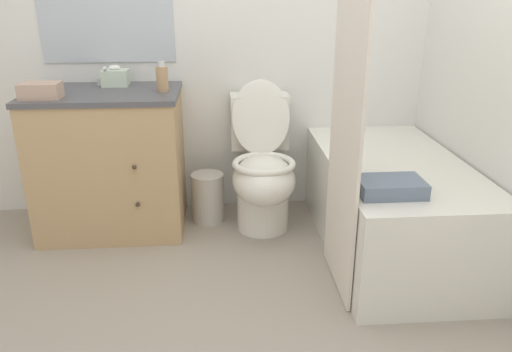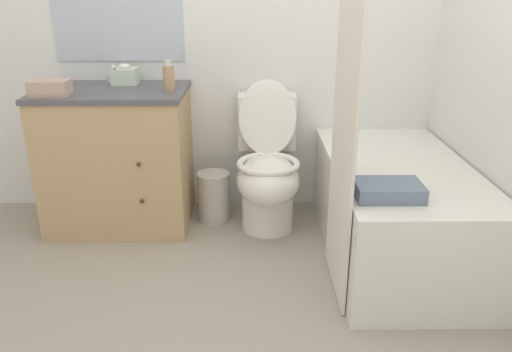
# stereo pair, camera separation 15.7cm
# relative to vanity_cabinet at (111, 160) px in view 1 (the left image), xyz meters

# --- Properties ---
(ground_plane) EXTENTS (14.00, 14.00, 0.00)m
(ground_plane) POSITION_rel_vanity_cabinet_xyz_m (0.77, -1.19, -0.43)
(ground_plane) COLOR gray
(wall_back) EXTENTS (8.00, 0.06, 2.50)m
(wall_back) POSITION_rel_vanity_cabinet_xyz_m (0.76, 0.31, 0.82)
(wall_back) COLOR silver
(wall_back) RESTS_ON ground_plane
(wall_right) EXTENTS (0.05, 2.47, 2.50)m
(wall_right) POSITION_rel_vanity_cabinet_xyz_m (1.98, -0.45, 0.82)
(wall_right) COLOR silver
(wall_right) RESTS_ON ground_plane
(vanity_cabinet) EXTENTS (0.85, 0.61, 0.85)m
(vanity_cabinet) POSITION_rel_vanity_cabinet_xyz_m (0.00, 0.00, 0.00)
(vanity_cabinet) COLOR tan
(vanity_cabinet) RESTS_ON ground_plane
(sink_faucet) EXTENTS (0.14, 0.12, 0.12)m
(sink_faucet) POSITION_rel_vanity_cabinet_xyz_m (-0.00, 0.17, 0.45)
(sink_faucet) COLOR silver
(sink_faucet) RESTS_ON vanity_cabinet
(toilet) EXTENTS (0.37, 0.66, 0.88)m
(toilet) POSITION_rel_vanity_cabinet_xyz_m (0.90, -0.06, -0.07)
(toilet) COLOR silver
(toilet) RESTS_ON ground_plane
(bathtub) EXTENTS (0.72, 1.37, 0.53)m
(bathtub) POSITION_rel_vanity_cabinet_xyz_m (1.59, -0.40, -0.17)
(bathtub) COLOR silver
(bathtub) RESTS_ON ground_plane
(shower_curtain) EXTENTS (0.02, 0.52, 1.93)m
(shower_curtain) POSITION_rel_vanity_cabinet_xyz_m (1.22, -0.72, 0.54)
(shower_curtain) COLOR silver
(shower_curtain) RESTS_ON ground_plane
(wastebasket) EXTENTS (0.20, 0.20, 0.31)m
(wastebasket) POSITION_rel_vanity_cabinet_xyz_m (0.56, 0.03, -0.27)
(wastebasket) COLOR #B7B2A8
(wastebasket) RESTS_ON ground_plane
(tissue_box) EXTENTS (0.15, 0.13, 0.12)m
(tissue_box) POSITION_rel_vanity_cabinet_xyz_m (0.04, 0.16, 0.46)
(tissue_box) COLOR silver
(tissue_box) RESTS_ON vanity_cabinet
(soap_dispenser) EXTENTS (0.07, 0.07, 0.17)m
(soap_dispenser) POSITION_rel_vanity_cabinet_xyz_m (0.34, -0.03, 0.49)
(soap_dispenser) COLOR tan
(soap_dispenser) RESTS_ON vanity_cabinet
(hand_towel_folded) EXTENTS (0.20, 0.14, 0.08)m
(hand_towel_folded) POSITION_rel_vanity_cabinet_xyz_m (-0.28, -0.18, 0.46)
(hand_towel_folded) COLOR tan
(hand_towel_folded) RESTS_ON vanity_cabinet
(bath_towel_folded) EXTENTS (0.29, 0.20, 0.07)m
(bath_towel_folded) POSITION_rel_vanity_cabinet_xyz_m (1.41, -0.84, 0.13)
(bath_towel_folded) COLOR slate
(bath_towel_folded) RESTS_ON bathtub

